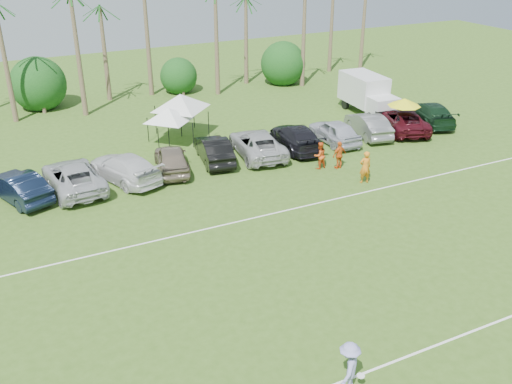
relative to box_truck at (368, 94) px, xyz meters
name	(u,v)px	position (x,y,z in m)	size (l,w,h in m)	color
field_lines	(287,283)	(-17.54, -18.18, -1.64)	(80.00, 12.10, 0.01)	white
palm_tree_4	(56,17)	(-21.54, 11.82, 5.84)	(2.40, 2.40, 8.90)	brown
palm_tree_5	(107,2)	(-17.54, 11.82, 6.71)	(2.40, 2.40, 9.90)	brown
palm_tree_8	(253,4)	(-4.54, 11.82, 5.84)	(2.40, 2.40, 8.90)	brown
bush_tree_1	(40,89)	(-23.54, 12.82, 0.16)	(4.00, 4.00, 4.00)	brown
bush_tree_2	(179,73)	(-11.54, 12.82, 0.16)	(4.00, 4.00, 4.00)	brown
bush_tree_3	(276,62)	(-1.54, 12.82, 0.16)	(4.00, 4.00, 4.00)	brown
sideline_player_a	(365,167)	(-8.27, -11.03, -0.64)	(0.73, 0.48, 2.01)	orange
sideline_player_b	(320,155)	(-9.51, -7.97, -0.77)	(0.85, 0.66, 1.75)	#DB4F18
sideline_player_c	(339,155)	(-8.40, -8.50, -0.74)	(1.05, 0.44, 1.80)	#DA5A18
box_truck	(368,94)	(0.00, 0.00, 0.00)	(2.67, 6.10, 3.07)	silver
canopy_tent_left	(169,108)	(-16.58, 0.31, 1.02)	(3.84, 3.84, 3.11)	black
canopy_tent_right	(180,94)	(-15.32, 1.46, 1.54)	(4.58, 4.58, 3.71)	black
market_umbrella	(404,102)	(-0.61, -5.08, 0.76)	(2.41, 2.41, 2.68)	black
frisbee_player	(349,368)	(-18.78, -24.56, -0.67)	(1.42, 1.36, 1.94)	#8E90CA
parked_car_1	(19,187)	(-27.01, -4.41, -0.82)	(1.74, 4.99, 1.64)	black
parked_car_2	(73,177)	(-24.02, -4.35, -0.82)	(2.73, 5.91, 1.64)	#B5B6B9
parked_car_3	(124,168)	(-21.03, -4.35, -0.82)	(2.30, 5.66, 1.64)	silver
parked_car_4	(172,159)	(-18.04, -4.29, -0.82)	(1.94, 4.82, 1.64)	#7F6F5D
parked_car_5	(214,150)	(-15.05, -3.96, -0.82)	(1.74, 4.99, 1.64)	black
parked_car_6	(257,144)	(-12.06, -4.23, -0.82)	(2.73, 5.91, 1.64)	#B0B0B0
parked_car_7	(296,137)	(-9.07, -4.23, -0.82)	(2.30, 5.66, 1.64)	black
parked_car_8	(334,131)	(-6.08, -4.42, -0.82)	(1.94, 4.82, 1.64)	silver
parked_car_9	(368,125)	(-3.08, -4.32, -0.82)	(1.74, 4.99, 1.64)	slate
parked_car_10	(403,120)	(-0.09, -4.55, -0.82)	(2.73, 5.91, 1.64)	#490E17
parked_car_11	(430,113)	(2.90, -4.14, -0.82)	(2.30, 5.66, 1.64)	black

